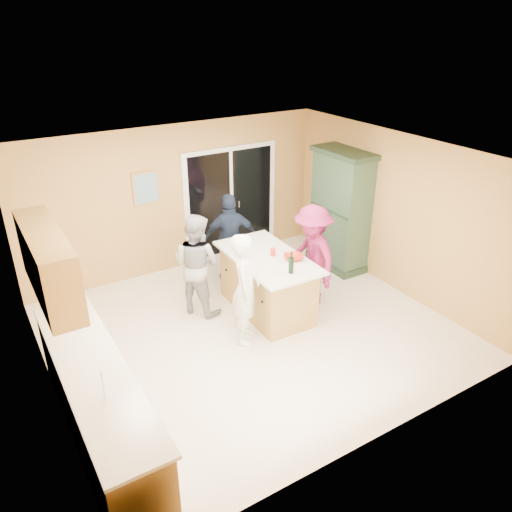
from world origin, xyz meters
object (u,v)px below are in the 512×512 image
woman_white (245,289)px  woman_navy (231,239)px  green_hutch (341,211)px  woman_magenta (312,256)px  woman_grey (196,264)px  kitchen_island (267,285)px

woman_white → woman_navy: bearing=12.8°
woman_navy → green_hutch: bearing=-173.2°
green_hutch → woman_magenta: (-1.25, -0.82, -0.22)m
green_hutch → woman_magenta: 1.51m
woman_navy → woman_magenta: 1.48m
green_hutch → woman_magenta: green_hutch is taller
woman_white → woman_grey: 1.09m
green_hutch → woman_navy: 2.06m
kitchen_island → green_hutch: 2.17m
woman_white → woman_grey: (-0.24, 1.06, -0.02)m
kitchen_island → woman_white: 0.92m
woman_grey → woman_magenta: size_ratio=0.97×
woman_grey → woman_white: bearing=161.9°
kitchen_island → woman_grey: (-0.91, 0.56, 0.36)m
green_hutch → woman_white: green_hutch is taller
green_hutch → woman_grey: (-2.89, -0.10, -0.25)m
green_hutch → woman_white: 2.90m
kitchen_island → woman_navy: woman_navy is taller
woman_grey → woman_navy: bearing=-88.9°
woman_magenta → green_hutch: bearing=128.8°
woman_white → woman_navy: size_ratio=1.03×
green_hutch → woman_navy: green_hutch is taller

